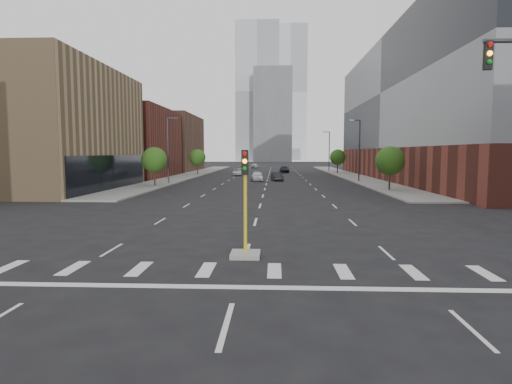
# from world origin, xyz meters

# --- Properties ---
(ground) EXTENTS (400.00, 400.00, 0.00)m
(ground) POSITION_xyz_m (0.00, 0.00, 0.00)
(ground) COLOR black
(ground) RESTS_ON ground
(sidewalk_left_far) EXTENTS (5.00, 92.00, 0.15)m
(sidewalk_left_far) POSITION_xyz_m (-15.00, 74.00, 0.07)
(sidewalk_left_far) COLOR gray
(sidewalk_left_far) RESTS_ON ground
(sidewalk_right_far) EXTENTS (5.00, 92.00, 0.15)m
(sidewalk_right_far) POSITION_xyz_m (15.00, 74.00, 0.07)
(sidewalk_right_far) COLOR gray
(sidewalk_right_far) RESTS_ON ground
(building_left_mid) EXTENTS (20.00, 24.00, 14.00)m
(building_left_mid) POSITION_xyz_m (-27.50, 40.00, 7.00)
(building_left_mid) COLOR #A3835C
(building_left_mid) RESTS_ON ground
(building_left_far_a) EXTENTS (20.00, 22.00, 12.00)m
(building_left_far_a) POSITION_xyz_m (-27.50, 66.00, 6.00)
(building_left_far_a) COLOR brown
(building_left_far_a) RESTS_ON ground
(building_left_far_b) EXTENTS (20.00, 24.00, 13.00)m
(building_left_far_b) POSITION_xyz_m (-27.50, 92.00, 6.50)
(building_left_far_b) COLOR brown
(building_left_far_b) RESTS_ON ground
(building_right_main) EXTENTS (24.00, 70.00, 22.00)m
(building_right_main) POSITION_xyz_m (29.50, 60.00, 11.00)
(building_right_main) COLOR brown
(building_right_main) RESTS_ON ground
(tower_left) EXTENTS (22.00, 22.00, 70.00)m
(tower_left) POSITION_xyz_m (-8.00, 220.00, 35.00)
(tower_left) COLOR #B2B7BC
(tower_left) RESTS_ON ground
(tower_right) EXTENTS (20.00, 20.00, 80.00)m
(tower_right) POSITION_xyz_m (10.00, 260.00, 40.00)
(tower_right) COLOR #B2B7BC
(tower_right) RESTS_ON ground
(tower_mid) EXTENTS (18.00, 18.00, 44.00)m
(tower_mid) POSITION_xyz_m (0.00, 200.00, 22.00)
(tower_mid) COLOR slate
(tower_mid) RESTS_ON ground
(median_traffic_signal) EXTENTS (1.20, 1.20, 4.40)m
(median_traffic_signal) POSITION_xyz_m (0.00, 8.97, 0.97)
(median_traffic_signal) COLOR #999993
(median_traffic_signal) RESTS_ON ground
(streetlight_right_a) EXTENTS (1.60, 0.22, 9.07)m
(streetlight_right_a) POSITION_xyz_m (13.41, 55.00, 5.01)
(streetlight_right_a) COLOR #2D2D30
(streetlight_right_a) RESTS_ON ground
(streetlight_right_b) EXTENTS (1.60, 0.22, 9.07)m
(streetlight_right_b) POSITION_xyz_m (13.41, 90.00, 5.01)
(streetlight_right_b) COLOR #2D2D30
(streetlight_right_b) RESTS_ON ground
(streetlight_left) EXTENTS (1.60, 0.22, 9.07)m
(streetlight_left) POSITION_xyz_m (-13.41, 50.00, 5.01)
(streetlight_left) COLOR #2D2D30
(streetlight_left) RESTS_ON ground
(tree_left_near) EXTENTS (3.20, 3.20, 4.85)m
(tree_left_near) POSITION_xyz_m (-14.00, 45.00, 3.39)
(tree_left_near) COLOR #382619
(tree_left_near) RESTS_ON ground
(tree_left_far) EXTENTS (3.20, 3.20, 4.85)m
(tree_left_far) POSITION_xyz_m (-14.00, 75.00, 3.39)
(tree_left_far) COLOR #382619
(tree_left_far) RESTS_ON ground
(tree_right_near) EXTENTS (3.20, 3.20, 4.85)m
(tree_right_near) POSITION_xyz_m (14.00, 40.00, 3.39)
(tree_right_near) COLOR #382619
(tree_right_near) RESTS_ON ground
(tree_right_far) EXTENTS (3.20, 3.20, 4.85)m
(tree_right_far) POSITION_xyz_m (14.00, 80.00, 3.39)
(tree_right_far) COLOR #382619
(tree_right_far) RESTS_ON ground
(car_near_left) EXTENTS (2.15, 4.55, 1.50)m
(car_near_left) POSITION_xyz_m (-1.50, 56.54, 0.75)
(car_near_left) COLOR #BCBCC1
(car_near_left) RESTS_ON ground
(car_mid_right) EXTENTS (2.04, 4.19, 1.32)m
(car_mid_right) POSITION_xyz_m (1.50, 57.14, 0.66)
(car_mid_right) COLOR black
(car_mid_right) RESTS_ON ground
(car_far_left) EXTENTS (2.36, 4.84, 1.32)m
(car_far_left) POSITION_xyz_m (-5.66, 72.33, 0.66)
(car_far_left) COLOR silver
(car_far_left) RESTS_ON ground
(car_deep_right) EXTENTS (2.05, 4.99, 1.44)m
(car_deep_right) POSITION_xyz_m (3.18, 83.84, 0.72)
(car_deep_right) COLOR black
(car_deep_right) RESTS_ON ground
(car_distant) EXTENTS (2.17, 4.24, 1.38)m
(car_distant) POSITION_xyz_m (-4.51, 111.04, 0.69)
(car_distant) COLOR #A0A1A5
(car_distant) RESTS_ON ground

